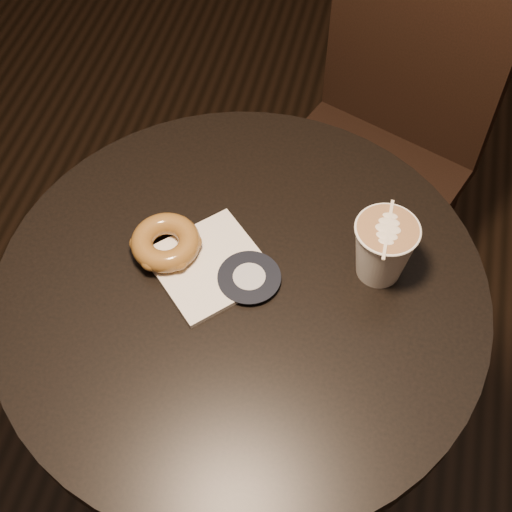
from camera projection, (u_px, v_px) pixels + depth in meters
name	position (u px, v px, depth m)	size (l,w,h in m)	color
cafe_table	(243.00, 351.00, 1.17)	(0.70, 0.70, 0.75)	black
chair	(386.00, 123.00, 1.49)	(0.49, 0.49, 0.96)	black
pastry_bag	(210.00, 265.00, 1.02)	(0.15, 0.15, 0.01)	white
doughnut	(166.00, 242.00, 1.02)	(0.10, 0.10, 0.03)	brown
latte_cup	(383.00, 250.00, 0.98)	(0.09, 0.09, 0.10)	silver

